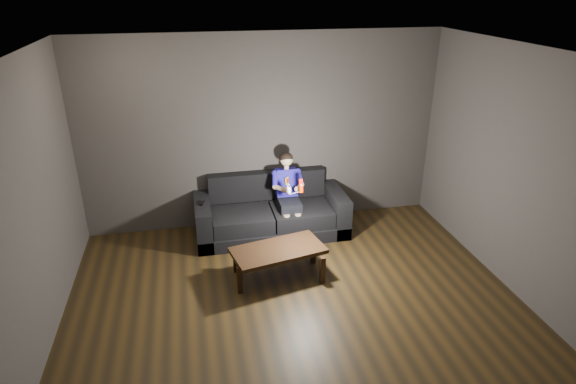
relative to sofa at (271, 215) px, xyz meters
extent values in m
plane|color=black|center=(-0.02, -2.11, -0.26)|extent=(5.00, 5.00, 0.00)
cube|color=#3F3C37|center=(-0.02, 0.39, 1.09)|extent=(5.00, 0.04, 2.70)
cube|color=#3F3C37|center=(-2.52, -2.11, 1.09)|extent=(0.04, 5.00, 2.70)
cube|color=#3F3C37|center=(2.48, -2.11, 1.09)|extent=(0.04, 5.00, 2.70)
cube|color=silver|center=(-0.02, -2.11, 2.44)|extent=(5.00, 5.00, 0.02)
cube|color=black|center=(0.00, -0.03, -0.17)|extent=(2.08, 0.90, 0.18)
cube|color=black|center=(-0.42, -0.12, 0.03)|extent=(0.81, 0.63, 0.22)
cube|color=black|center=(0.42, -0.12, 0.03)|extent=(0.81, 0.63, 0.22)
cube|color=black|center=(0.00, 0.32, 0.34)|extent=(1.66, 0.21, 0.41)
cube|color=black|center=(-0.94, -0.03, 0.02)|extent=(0.21, 0.90, 0.57)
cube|color=black|center=(0.94, -0.03, 0.02)|extent=(0.21, 0.90, 0.57)
cube|color=black|center=(0.24, -0.14, 0.20)|extent=(0.29, 0.37, 0.14)
cube|color=navy|center=(0.24, 0.05, 0.46)|extent=(0.29, 0.21, 0.40)
cube|color=#FFF425|center=(0.24, -0.03, 0.52)|extent=(0.09, 0.09, 0.10)
cube|color=red|center=(0.24, -0.04, 0.52)|extent=(0.06, 0.06, 0.06)
cylinder|color=#DAB087|center=(0.24, 0.05, 0.69)|extent=(0.07, 0.07, 0.06)
sphere|color=#DAB087|center=(0.24, 0.05, 0.80)|extent=(0.17, 0.17, 0.17)
ellipsoid|color=black|center=(0.24, 0.06, 0.82)|extent=(0.18, 0.18, 0.16)
cylinder|color=navy|center=(0.06, -0.01, 0.54)|extent=(0.08, 0.22, 0.19)
cylinder|color=navy|center=(0.41, -0.01, 0.54)|extent=(0.08, 0.22, 0.19)
cylinder|color=#DAB087|center=(0.11, -0.17, 0.49)|extent=(0.14, 0.23, 0.10)
cylinder|color=#DAB087|center=(0.37, -0.17, 0.49)|extent=(0.14, 0.23, 0.10)
sphere|color=#DAB087|center=(0.16, -0.26, 0.48)|extent=(0.08, 0.08, 0.08)
sphere|color=#DAB087|center=(0.32, -0.26, 0.48)|extent=(0.08, 0.08, 0.08)
cylinder|color=#DAB087|center=(0.16, -0.34, -0.01)|extent=(0.09, 0.09, 0.33)
cylinder|color=#DAB087|center=(0.31, -0.34, -0.01)|extent=(0.09, 0.09, 0.33)
cube|color=red|center=(0.32, -0.47, 0.62)|extent=(0.05, 0.07, 0.18)
cube|color=maroon|center=(0.32, -0.49, 0.67)|extent=(0.03, 0.01, 0.03)
cylinder|color=silver|center=(0.32, -0.49, 0.61)|extent=(0.02, 0.01, 0.02)
ellipsoid|color=silver|center=(0.16, -0.46, 0.58)|extent=(0.08, 0.10, 0.15)
cylinder|color=black|center=(0.16, -0.50, 0.64)|extent=(0.03, 0.01, 0.03)
cube|color=black|center=(-0.94, -0.08, 0.32)|extent=(0.07, 0.14, 0.03)
cube|color=black|center=(-0.94, -0.03, 0.33)|extent=(0.02, 0.02, 0.00)
cube|color=black|center=(-0.11, -1.13, 0.10)|extent=(1.17, 0.75, 0.05)
cube|color=black|center=(-0.60, -1.35, -0.09)|extent=(0.06, 0.06, 0.34)
cube|color=black|center=(0.38, -1.35, -0.09)|extent=(0.06, 0.06, 0.34)
cube|color=black|center=(-0.60, -0.91, -0.09)|extent=(0.06, 0.06, 0.34)
cube|color=black|center=(0.38, -0.91, -0.09)|extent=(0.06, 0.06, 0.34)
camera|label=1|loc=(-1.00, -5.96, 3.05)|focal=30.00mm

